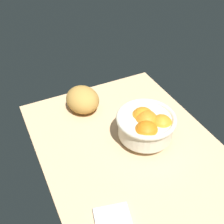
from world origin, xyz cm
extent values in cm
cube|color=#D6AE80|center=(0.00, 0.00, -1.50)|extent=(75.77, 54.52, 3.00)
cylinder|color=beige|center=(3.23, -6.03, 1.20)|extent=(8.77, 8.77, 2.40)
cylinder|color=beige|center=(3.23, -6.03, 5.67)|extent=(17.17, 17.17, 6.53)
torus|color=beige|center=(3.23, -6.03, 8.93)|extent=(18.77, 18.77, 1.60)
sphere|color=orange|center=(5.21, -5.94, 7.29)|extent=(7.40, 7.40, 7.40)
sphere|color=orange|center=(0.02, -9.53, 7.20)|extent=(6.92, 6.92, 6.92)
sphere|color=orange|center=(-0.86, -3.54, 7.31)|extent=(7.51, 7.51, 7.51)
sphere|color=orange|center=(3.23, -6.03, 7.31)|extent=(7.51, 7.51, 7.51)
sphere|color=orange|center=(3.23, -6.03, 7.33)|extent=(7.64, 7.64, 7.64)
ellipsoid|color=#BE8B3E|center=(26.05, 6.29, 4.46)|extent=(15.07, 13.64, 8.93)
camera|label=1|loc=(-48.78, 31.01, 64.63)|focal=44.18mm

